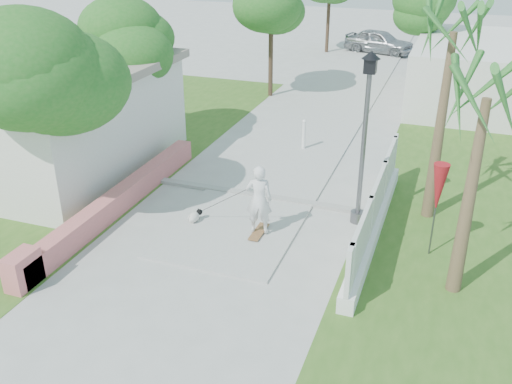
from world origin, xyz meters
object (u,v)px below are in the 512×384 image
at_px(patio_umbrella, 439,189).
at_px(skateboarder, 248,200).
at_px(street_lamp, 364,134).
at_px(parked_car, 379,41).
at_px(bollard, 304,134).
at_px(dog, 195,216).

relative_size(patio_umbrella, skateboarder, 1.07).
distance_m(street_lamp, parked_car, 21.42).
xyz_separation_m(bollard, parked_car, (-0.03, 16.67, 0.10)).
bearing_deg(skateboarder, parked_car, -102.49).
distance_m(dog, parked_car, 22.71).
bearing_deg(street_lamp, patio_umbrella, -27.76).
bearing_deg(street_lamp, bollard, 120.96).
distance_m(skateboarder, parked_car, 22.67).
bearing_deg(patio_umbrella, dog, -175.11).
height_order(patio_umbrella, parked_car, patio_umbrella).
relative_size(bollard, patio_umbrella, 0.47).
distance_m(patio_umbrella, skateboarder, 4.47).
distance_m(skateboarder, dog, 1.65).
relative_size(street_lamp, bollard, 4.07).
relative_size(bollard, dog, 2.14).
bearing_deg(dog, patio_umbrella, 28.25).
relative_size(skateboarder, parked_car, 0.53).
bearing_deg(skateboarder, bollard, -100.98).
bearing_deg(parked_car, patio_umbrella, -153.95).
xyz_separation_m(dog, parked_car, (1.22, 22.67, 0.49)).
distance_m(street_lamp, skateboarder, 3.26).
height_order(skateboarder, parked_car, skateboarder).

